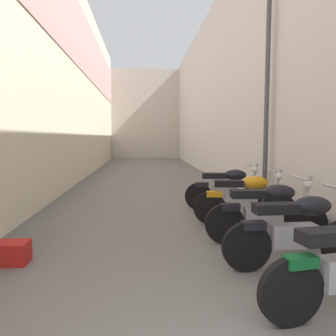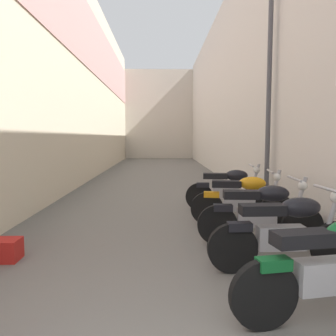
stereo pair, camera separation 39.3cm
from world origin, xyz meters
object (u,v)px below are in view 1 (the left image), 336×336
at_px(motorcycle_fifth, 227,188).
at_px(plastic_crate, 10,253).
at_px(motorcycle_second, 298,229).
at_px(motorcycle_third, 267,211).
at_px(motorcycle_fourth, 245,198).
at_px(street_lamp, 264,71).

relative_size(motorcycle_fifth, plastic_crate, 4.20).
bearing_deg(motorcycle_second, motorcycle_third, 90.00).
xyz_separation_m(motorcycle_fourth, street_lamp, (0.71, 1.13, 2.50)).
height_order(motorcycle_second, motorcycle_fifth, same).
distance_m(motorcycle_second, motorcycle_fifth, 3.39).
distance_m(motorcycle_fifth, street_lamp, 2.60).
xyz_separation_m(motorcycle_second, motorcycle_third, (-0.00, 1.01, 0.00)).
height_order(motorcycle_second, street_lamp, street_lamp).
relative_size(motorcycle_third, motorcycle_fourth, 1.01).
bearing_deg(motorcycle_fifth, plastic_crate, -140.39).
xyz_separation_m(motorcycle_fourth, plastic_crate, (-3.55, -1.67, -0.36)).
bearing_deg(motorcycle_fourth, motorcycle_third, -90.00).
xyz_separation_m(motorcycle_third, plastic_crate, (-3.55, -0.55, -0.36)).
xyz_separation_m(motorcycle_fifth, street_lamp, (0.71, -0.13, 2.50)).
height_order(motorcycle_third, motorcycle_fourth, same).
relative_size(motorcycle_second, plastic_crate, 4.21).
relative_size(motorcycle_third, street_lamp, 0.36).
distance_m(motorcycle_second, motorcycle_third, 1.01).
xyz_separation_m(motorcycle_third, street_lamp, (0.71, 2.25, 2.50)).
relative_size(motorcycle_third, motorcycle_fifth, 1.00).
relative_size(motorcycle_third, plastic_crate, 4.21).
bearing_deg(motorcycle_fourth, motorcycle_fifth, 90.00).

